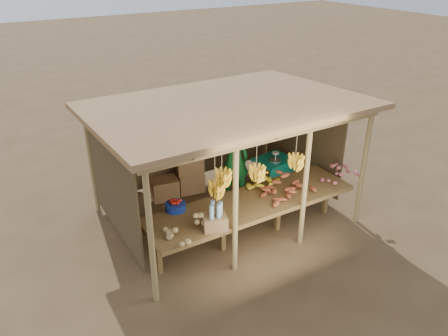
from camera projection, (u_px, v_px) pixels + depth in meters
ground at (224, 215)px, 8.74m from camera, size 60.00×60.00×0.00m
stall_structure at (222, 126)px, 7.85m from camera, size 4.70×3.50×2.43m
counter at (252, 205)px, 7.68m from camera, size 3.90×1.05×0.80m
potato_heap at (191, 223)px, 6.73m from camera, size 1.14×0.86×0.37m
sweet_potato_heap at (289, 184)px, 7.85m from camera, size 1.00×0.70×0.36m
onion_heap at (339, 170)px, 8.33m from camera, size 0.90×0.58×0.36m
banana_pile at (262, 177)px, 8.10m from camera, size 0.59×0.36×0.35m
tomato_basin at (175, 206)px, 7.38m from camera, size 0.35×0.35×0.18m
bottle_box at (215, 219)px, 6.84m from camera, size 0.45×0.40×0.47m
vendor at (234, 160)px, 9.00m from camera, size 0.74×0.62×1.73m
tarp_crate at (273, 172)px, 9.58m from camera, size 0.85×0.76×0.92m
carton_stack at (181, 178)px, 9.33m from camera, size 1.25×0.56×0.88m
burlap_sacks at (130, 205)px, 8.62m from camera, size 0.78×0.41×0.55m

